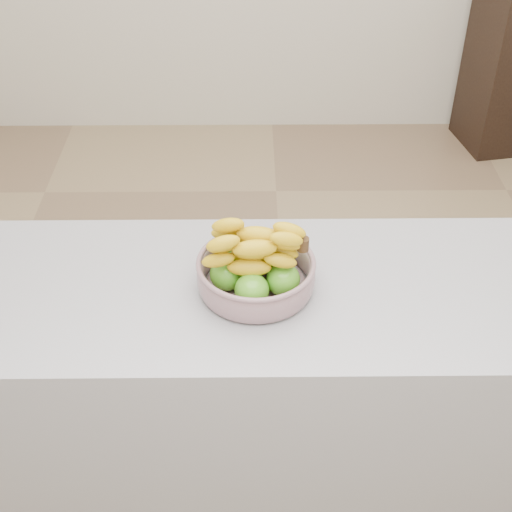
# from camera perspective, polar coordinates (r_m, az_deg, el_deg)

# --- Properties ---
(ground) EXTENTS (4.00, 4.00, 0.00)m
(ground) POSITION_cam_1_polar(r_m,az_deg,el_deg) (2.86, 2.42, -8.19)
(ground) COLOR #8E7757
(ground) RESTS_ON ground
(counter) EXTENTS (2.00, 0.60, 0.90)m
(counter) POSITION_cam_1_polar(r_m,az_deg,el_deg) (2.10, 3.49, -11.93)
(counter) COLOR #94949B
(counter) RESTS_ON ground
(fruit_bowl) EXTENTS (0.29, 0.29, 0.18)m
(fruit_bowl) POSITION_cam_1_polar(r_m,az_deg,el_deg) (1.74, -0.01, -1.07)
(fruit_bowl) COLOR #8794A2
(fruit_bowl) RESTS_ON counter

